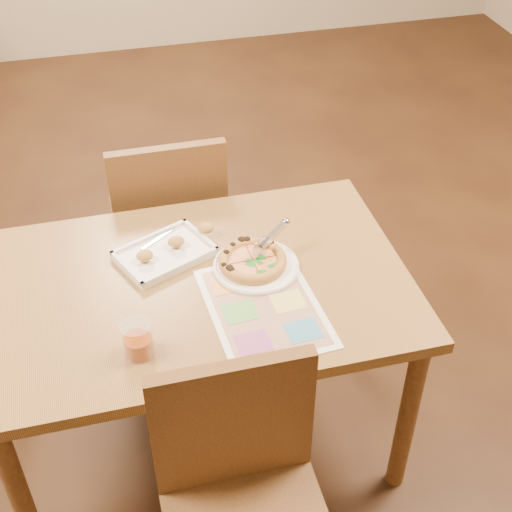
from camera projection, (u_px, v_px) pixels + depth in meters
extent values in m
plane|color=#321E0D|center=(206.00, 429.00, 2.62)|extent=(7.00, 7.00, 0.00)
cube|color=olive|center=(196.00, 288.00, 2.18)|extent=(1.30, 0.85, 0.04)
cylinder|color=brown|center=(21.00, 500.00, 2.02)|extent=(0.06, 0.06, 0.68)
cylinder|color=brown|center=(21.00, 323.00, 2.56)|extent=(0.06, 0.06, 0.68)
cylinder|color=brown|center=(407.00, 417.00, 2.24)|extent=(0.06, 0.06, 0.68)
cylinder|color=brown|center=(332.00, 271.00, 2.79)|extent=(0.06, 0.06, 0.68)
cube|color=brown|center=(233.00, 425.00, 1.81)|extent=(0.42, 0.04, 0.45)
cube|color=brown|center=(167.00, 221.00, 2.86)|extent=(0.42, 0.42, 0.04)
cube|color=brown|center=(170.00, 201.00, 2.57)|extent=(0.42, 0.04, 0.45)
cylinder|color=white|center=(256.00, 267.00, 2.21)|extent=(0.34, 0.34, 0.01)
cylinder|color=#C88944|center=(253.00, 263.00, 2.21)|extent=(0.21, 0.21, 0.01)
cylinder|color=#F2D483|center=(253.00, 261.00, 2.20)|extent=(0.17, 0.17, 0.01)
torus|color=#C88944|center=(253.00, 260.00, 2.20)|extent=(0.21, 0.21, 0.03)
cylinder|color=silver|center=(262.00, 247.00, 2.19)|extent=(0.07, 0.04, 0.08)
cube|color=silver|center=(274.00, 234.00, 2.21)|extent=(0.11, 0.07, 0.06)
cube|color=silver|center=(165.00, 254.00, 2.26)|extent=(0.34, 0.29, 0.02)
cube|color=silver|center=(165.00, 252.00, 2.25)|extent=(0.12, 0.09, 0.00)
ellipsoid|color=#B48240|center=(145.00, 256.00, 2.20)|extent=(0.05, 0.04, 0.03)
ellipsoid|color=#B48240|center=(176.00, 242.00, 2.26)|extent=(0.05, 0.04, 0.03)
ellipsoid|color=#B48240|center=(206.00, 228.00, 2.31)|extent=(0.05, 0.04, 0.03)
cylinder|color=#91380B|center=(139.00, 346.00, 1.92)|extent=(0.08, 0.08, 0.06)
cylinder|color=white|center=(138.00, 339.00, 1.90)|extent=(0.09, 0.09, 0.11)
cube|color=white|center=(264.00, 307.00, 2.08)|extent=(0.35, 0.46, 0.00)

